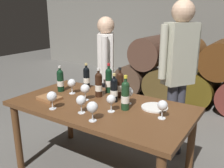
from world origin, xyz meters
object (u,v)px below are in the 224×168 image
wine_bottle_3 (120,84)px  wine_glass_7 (85,89)px  wine_glass_3 (92,107)px  wine_glass_6 (72,83)px  dining_table (101,113)px  wine_glass_5 (81,101)px  serving_plate (155,107)px  wine_bottle_1 (125,95)px  wine_glass_4 (163,106)px  taster_seated_left (106,68)px  wine_bottle_6 (109,80)px  wine_glass_1 (111,100)px  wine_bottle_5 (86,77)px  wine_glass_0 (52,97)px  wine_bottle_0 (114,89)px  wine_bottle_2 (99,84)px  tasting_notebook (49,98)px  sommelier_presenting (179,66)px  wine_bottle_4 (60,80)px  wine_glass_2 (129,92)px

wine_bottle_3 → wine_glass_7: wine_bottle_3 is taller
wine_glass_3 → wine_glass_6: wine_glass_3 is taller
dining_table → wine_bottle_3: (0.04, 0.28, 0.22)m
wine_glass_5 → serving_plate: size_ratio=0.67×
wine_bottle_1 → wine_glass_5: (-0.28, -0.27, -0.02)m
wine_glass_4 → taster_seated_left: taster_seated_left is taller
wine_glass_3 → wine_bottle_6: bearing=113.4°
wine_glass_1 → serving_plate: (0.29, 0.28, -0.10)m
dining_table → serving_plate: 0.51m
wine_bottle_5 → wine_glass_1: size_ratio=1.84×
serving_plate → wine_glass_0: bearing=-146.1°
wine_glass_1 → wine_bottle_1: bearing=53.8°
wine_bottle_0 → wine_glass_0: size_ratio=1.71×
wine_bottle_3 → wine_bottle_6: bearing=159.4°
wine_bottle_2 → wine_glass_6: 0.30m
wine_bottle_3 → taster_seated_left: size_ratio=0.20×
wine_bottle_0 → wine_bottle_5: bearing=157.8°
tasting_notebook → wine_glass_5: bearing=-6.6°
wine_glass_7 → wine_bottle_0: bearing=25.7°
wine_glass_6 → sommelier_presenting: size_ratio=0.09×
taster_seated_left → wine_bottle_1: bearing=-45.9°
wine_glass_7 → wine_bottle_5: bearing=126.6°
wine_bottle_6 → wine_glass_1: size_ratio=2.05×
wine_bottle_2 → tasting_notebook: 0.51m
wine_bottle_2 → sommelier_presenting: 0.87m
sommelier_presenting → wine_bottle_2: bearing=-137.3°
dining_table → tasting_notebook: bearing=-162.1°
wine_bottle_0 → wine_bottle_1: wine_bottle_1 is taller
wine_glass_1 → taster_seated_left: taster_seated_left is taller
wine_glass_0 → wine_glass_3: 0.45m
wine_bottle_6 → wine_glass_7: (-0.06, -0.33, -0.02)m
wine_bottle_0 → wine_bottle_1: (0.19, -0.12, 0.01)m
wine_bottle_4 → wine_glass_5: size_ratio=1.77×
wine_glass_3 → wine_bottle_0: bearing=101.1°
wine_glass_5 → serving_plate: wine_glass_5 is taller
wine_bottle_1 → tasting_notebook: size_ratio=1.43×
wine_bottle_1 → wine_glass_3: 0.36m
wine_glass_1 → wine_bottle_4: bearing=166.9°
wine_bottle_3 → sommelier_presenting: bearing=47.1°
wine_bottle_5 → taster_seated_left: taster_seated_left is taller
tasting_notebook → taster_seated_left: size_ratio=0.14×
wine_bottle_3 → wine_glass_5: (-0.06, -0.53, -0.02)m
tasting_notebook → serving_plate: 1.03m
wine_bottle_3 → wine_glass_6: wine_bottle_3 is taller
wine_bottle_4 → wine_glass_4: wine_bottle_4 is taller
wine_glass_5 → wine_glass_6: 0.54m
wine_glass_2 → wine_glass_3: size_ratio=0.99×
wine_bottle_0 → wine_glass_3: (0.09, -0.46, -0.01)m
taster_seated_left → sommelier_presenting: bearing=1.9°
wine_bottle_4 → wine_glass_6: size_ratio=1.76×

